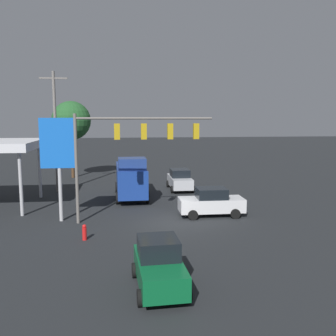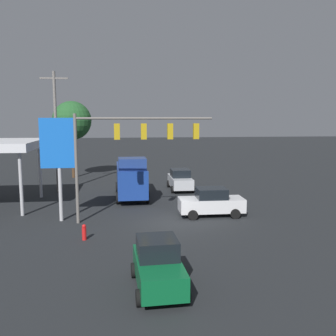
{
  "view_description": "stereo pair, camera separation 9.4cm",
  "coord_description": "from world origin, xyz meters",
  "px_view_note": "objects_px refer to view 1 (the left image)",
  "views": [
    {
      "loc": [
        3.02,
        22.9,
        6.72
      ],
      "look_at": [
        0.0,
        -2.0,
        3.29
      ],
      "focal_mm": 40.0,
      "sensor_mm": 36.0,
      "label": 1
    },
    {
      "loc": [
        2.93,
        22.92,
        6.72
      ],
      "look_at": [
        0.0,
        -2.0,
        3.29
      ],
      "focal_mm": 40.0,
      "sensor_mm": 36.0,
      "label": 2
    }
  ],
  "objects_px": {
    "traffic_signal_assembly": "(132,140)",
    "price_sign": "(59,148)",
    "fire_hydrant": "(84,232)",
    "delivery_truck": "(131,178)",
    "sedan_far": "(180,180)",
    "hatchback_crossing": "(159,265)",
    "utility_pole": "(55,130)",
    "street_tree": "(71,121)",
    "sedan_waiting": "(211,202)"
  },
  "relations": [
    {
      "from": "delivery_truck",
      "to": "sedan_far",
      "type": "relative_size",
      "value": 1.55
    },
    {
      "from": "hatchback_crossing",
      "to": "traffic_signal_assembly",
      "type": "bearing_deg",
      "value": -178.44
    },
    {
      "from": "traffic_signal_assembly",
      "to": "price_sign",
      "type": "distance_m",
      "value": 4.72
    },
    {
      "from": "hatchback_crossing",
      "to": "fire_hydrant",
      "type": "height_order",
      "value": "hatchback_crossing"
    },
    {
      "from": "sedan_far",
      "to": "hatchback_crossing",
      "type": "relative_size",
      "value": 1.14
    },
    {
      "from": "sedan_waiting",
      "to": "hatchback_crossing",
      "type": "relative_size",
      "value": 1.14
    },
    {
      "from": "price_sign",
      "to": "utility_pole",
      "type": "bearing_deg",
      "value": -79.34
    },
    {
      "from": "price_sign",
      "to": "delivery_truck",
      "type": "distance_m",
      "value": 8.48
    },
    {
      "from": "traffic_signal_assembly",
      "to": "sedan_waiting",
      "type": "distance_m",
      "value": 6.92
    },
    {
      "from": "utility_pole",
      "to": "traffic_signal_assembly",
      "type": "bearing_deg",
      "value": 122.01
    },
    {
      "from": "utility_pole",
      "to": "sedan_waiting",
      "type": "xyz_separation_m",
      "value": [
        -11.81,
        9.63,
        -4.66
      ]
    },
    {
      "from": "utility_pole",
      "to": "price_sign",
      "type": "height_order",
      "value": "utility_pole"
    },
    {
      "from": "delivery_truck",
      "to": "street_tree",
      "type": "xyz_separation_m",
      "value": [
        6.18,
        -11.44,
        4.6
      ]
    },
    {
      "from": "price_sign",
      "to": "fire_hydrant",
      "type": "height_order",
      "value": "price_sign"
    },
    {
      "from": "delivery_truck",
      "to": "fire_hydrant",
      "type": "relative_size",
      "value": 7.8
    },
    {
      "from": "sedan_waiting",
      "to": "price_sign",
      "type": "bearing_deg",
      "value": 0.82
    },
    {
      "from": "sedan_far",
      "to": "delivery_truck",
      "type": "bearing_deg",
      "value": -56.76
    },
    {
      "from": "price_sign",
      "to": "hatchback_crossing",
      "type": "xyz_separation_m",
      "value": [
        -5.39,
        10.39,
        -3.82
      ]
    },
    {
      "from": "traffic_signal_assembly",
      "to": "utility_pole",
      "type": "height_order",
      "value": "utility_pole"
    },
    {
      "from": "street_tree",
      "to": "sedan_far",
      "type": "bearing_deg",
      "value": 142.08
    },
    {
      "from": "price_sign",
      "to": "fire_hydrant",
      "type": "distance_m",
      "value": 6.25
    },
    {
      "from": "price_sign",
      "to": "street_tree",
      "type": "bearing_deg",
      "value": -85.17
    },
    {
      "from": "price_sign",
      "to": "sedan_far",
      "type": "distance_m",
      "value": 13.74
    },
    {
      "from": "delivery_truck",
      "to": "fire_hydrant",
      "type": "xyz_separation_m",
      "value": [
        2.8,
        10.46,
        -1.26
      ]
    },
    {
      "from": "price_sign",
      "to": "hatchback_crossing",
      "type": "bearing_deg",
      "value": 117.42
    },
    {
      "from": "hatchback_crossing",
      "to": "sedan_waiting",
      "type": "bearing_deg",
      "value": 153.45
    },
    {
      "from": "traffic_signal_assembly",
      "to": "sedan_far",
      "type": "bearing_deg",
      "value": -114.52
    },
    {
      "from": "traffic_signal_assembly",
      "to": "sedan_waiting",
      "type": "relative_size",
      "value": 1.97
    },
    {
      "from": "street_tree",
      "to": "delivery_truck",
      "type": "bearing_deg",
      "value": 118.4
    },
    {
      "from": "sedan_waiting",
      "to": "delivery_truck",
      "type": "relative_size",
      "value": 0.64
    },
    {
      "from": "sedan_waiting",
      "to": "hatchback_crossing",
      "type": "height_order",
      "value": "hatchback_crossing"
    },
    {
      "from": "traffic_signal_assembly",
      "to": "sedan_far",
      "type": "xyz_separation_m",
      "value": [
        -4.6,
        -10.08,
        -4.33
      ]
    },
    {
      "from": "utility_pole",
      "to": "sedan_waiting",
      "type": "height_order",
      "value": "utility_pole"
    },
    {
      "from": "price_sign",
      "to": "sedan_waiting",
      "type": "distance_m",
      "value": 10.69
    },
    {
      "from": "sedan_far",
      "to": "price_sign",
      "type": "bearing_deg",
      "value": -45.04
    },
    {
      "from": "delivery_truck",
      "to": "hatchback_crossing",
      "type": "height_order",
      "value": "delivery_truck"
    },
    {
      "from": "sedan_waiting",
      "to": "street_tree",
      "type": "distance_m",
      "value": 21.8
    },
    {
      "from": "utility_pole",
      "to": "fire_hydrant",
      "type": "bearing_deg",
      "value": 105.03
    },
    {
      "from": "price_sign",
      "to": "fire_hydrant",
      "type": "bearing_deg",
      "value": 114.65
    },
    {
      "from": "traffic_signal_assembly",
      "to": "street_tree",
      "type": "height_order",
      "value": "street_tree"
    },
    {
      "from": "sedan_far",
      "to": "hatchback_crossing",
      "type": "distance_m",
      "value": 20.19
    },
    {
      "from": "traffic_signal_assembly",
      "to": "utility_pole",
      "type": "distance_m",
      "value": 12.21
    },
    {
      "from": "price_sign",
      "to": "delivery_truck",
      "type": "bearing_deg",
      "value": -126.32
    },
    {
      "from": "utility_pole",
      "to": "sedan_far",
      "type": "xyz_separation_m",
      "value": [
        -11.07,
        0.27,
        -4.66
      ]
    },
    {
      "from": "utility_pole",
      "to": "street_tree",
      "type": "distance_m",
      "value": 8.14
    },
    {
      "from": "street_tree",
      "to": "hatchback_crossing",
      "type": "bearing_deg",
      "value": 103.74
    },
    {
      "from": "utility_pole",
      "to": "sedan_far",
      "type": "bearing_deg",
      "value": 178.58
    },
    {
      "from": "delivery_truck",
      "to": "sedan_waiting",
      "type": "bearing_deg",
      "value": 38.5
    },
    {
      "from": "utility_pole",
      "to": "street_tree",
      "type": "relative_size",
      "value": 1.26
    },
    {
      "from": "fire_hydrant",
      "to": "delivery_truck",
      "type": "bearing_deg",
      "value": -104.99
    }
  ]
}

